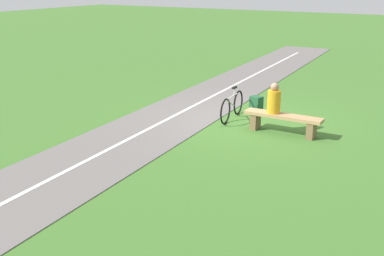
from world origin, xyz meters
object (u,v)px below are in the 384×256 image
Objects in this scene: person_seated at (274,100)px; backpack at (256,105)px; bench at (283,120)px; bicycle at (232,106)px.

backpack is at bearing -52.70° from person_seated.
bench is 1.85m from backpack.
person_seated reaches higher than bicycle.
bench is 1.64m from bicycle.
bench is 0.53m from person_seated.
person_seated reaches higher than bench.
backpack is (1.01, -1.34, -0.56)m from person_seated.
bicycle reaches higher than bench.
bicycle is at bearing -15.85° from bench.
bicycle is 0.95m from backpack.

